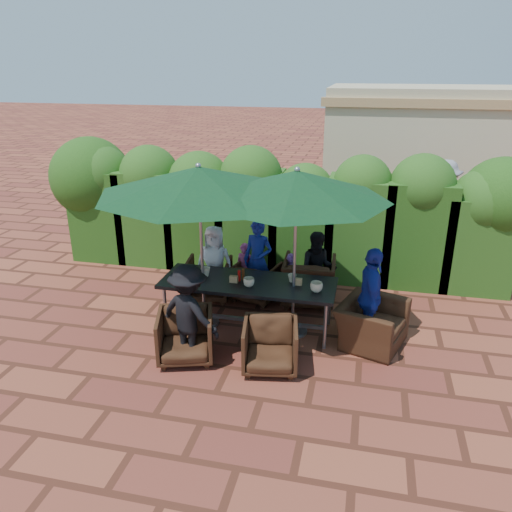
% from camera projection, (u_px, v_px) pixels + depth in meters
% --- Properties ---
extents(ground, '(80.00, 80.00, 0.00)m').
position_uv_depth(ground, '(248.00, 327.00, 7.54)').
color(ground, brown).
rests_on(ground, ground).
extents(dining_table, '(2.55, 0.90, 0.75)m').
position_uv_depth(dining_table, '(248.00, 286.00, 7.30)').
color(dining_table, black).
rests_on(dining_table, ground).
extents(umbrella_left, '(2.89, 2.89, 2.46)m').
position_uv_depth(umbrella_left, '(199.00, 181.00, 6.85)').
color(umbrella_left, gray).
rests_on(umbrella_left, ground).
extents(umbrella_right, '(2.55, 2.55, 2.46)m').
position_uv_depth(umbrella_right, '(297.00, 185.00, 6.60)').
color(umbrella_right, gray).
rests_on(umbrella_right, ground).
extents(chair_far_left, '(0.80, 0.76, 0.75)m').
position_uv_depth(chair_far_left, '(208.00, 277.00, 8.37)').
color(chair_far_left, black).
rests_on(chair_far_left, ground).
extents(chair_far_mid, '(0.81, 0.78, 0.70)m').
position_uv_depth(chair_far_mid, '(256.00, 279.00, 8.33)').
color(chair_far_mid, black).
rests_on(chair_far_mid, ground).
extents(chair_far_right, '(0.87, 0.82, 0.85)m').
position_uv_depth(chair_far_right, '(309.00, 278.00, 8.17)').
color(chair_far_right, black).
rests_on(chair_far_right, ground).
extents(chair_near_left, '(0.89, 0.86, 0.74)m').
position_uv_depth(chair_near_left, '(185.00, 334.00, 6.61)').
color(chair_near_left, black).
rests_on(chair_near_left, ground).
extents(chair_near_right, '(0.80, 0.76, 0.72)m').
position_uv_depth(chair_near_right, '(270.00, 344.00, 6.40)').
color(chair_near_right, black).
rests_on(chair_near_right, ground).
extents(chair_end_right, '(0.89, 1.10, 0.83)m').
position_uv_depth(chair_end_right, '(372.00, 317.00, 6.96)').
color(chair_end_right, black).
rests_on(chair_end_right, ground).
extents(adult_far_left, '(0.63, 0.39, 1.27)m').
position_uv_depth(adult_far_left, '(215.00, 263.00, 8.26)').
color(adult_far_left, white).
rests_on(adult_far_left, ground).
extents(adult_far_mid, '(0.56, 0.49, 1.37)m').
position_uv_depth(adult_far_mid, '(258.00, 260.00, 8.23)').
color(adult_far_mid, navy).
rests_on(adult_far_mid, ground).
extents(adult_far_right, '(0.65, 0.45, 1.25)m').
position_uv_depth(adult_far_right, '(318.00, 269.00, 8.02)').
color(adult_far_right, black).
rests_on(adult_far_right, ground).
extents(adult_near_left, '(0.95, 0.67, 1.36)m').
position_uv_depth(adult_near_left, '(189.00, 314.00, 6.48)').
color(adult_near_left, black).
rests_on(adult_near_left, ground).
extents(adult_end_right, '(0.52, 0.88, 1.43)m').
position_uv_depth(adult_end_right, '(370.00, 297.00, 6.86)').
color(adult_end_right, navy).
rests_on(adult_end_right, ground).
extents(child_left, '(0.37, 0.32, 0.91)m').
position_uv_depth(child_left, '(245.00, 269.00, 8.45)').
color(child_left, '#D84C93').
rests_on(child_left, ground).
extents(child_right, '(0.34, 0.29, 0.85)m').
position_uv_depth(child_right, '(290.00, 278.00, 8.18)').
color(child_right, '#7E4494').
rests_on(child_right, ground).
extents(pedestrian_a, '(1.46, 1.22, 1.52)m').
position_uv_depth(pedestrian_a, '(352.00, 210.00, 10.81)').
color(pedestrian_a, '#25892C').
rests_on(pedestrian_a, ground).
extents(pedestrian_b, '(0.81, 0.50, 1.68)m').
position_uv_depth(pedestrian_b, '(401.00, 208.00, 10.66)').
color(pedestrian_b, '#D84C93').
rests_on(pedestrian_b, ground).
extents(pedestrian_c, '(1.26, 0.67, 1.90)m').
position_uv_depth(pedestrian_c, '(441.00, 205.00, 10.42)').
color(pedestrian_c, gray).
rests_on(pedestrian_c, ground).
extents(cup_a, '(0.16, 0.16, 0.13)m').
position_uv_depth(cup_a, '(182.00, 274.00, 7.36)').
color(cup_a, beige).
rests_on(cup_a, dining_table).
extents(cup_b, '(0.14, 0.14, 0.13)m').
position_uv_depth(cup_b, '(206.00, 272.00, 7.44)').
color(cup_b, beige).
rests_on(cup_b, dining_table).
extents(cup_c, '(0.16, 0.16, 0.13)m').
position_uv_depth(cup_c, '(249.00, 282.00, 7.09)').
color(cup_c, beige).
rests_on(cup_c, dining_table).
extents(cup_d, '(0.12, 0.12, 0.12)m').
position_uv_depth(cup_d, '(292.00, 278.00, 7.24)').
color(cup_d, beige).
rests_on(cup_d, dining_table).
extents(cup_e, '(0.18, 0.18, 0.14)m').
position_uv_depth(cup_e, '(316.00, 287.00, 6.92)').
color(cup_e, beige).
rests_on(cup_e, dining_table).
extents(ketchup_bottle, '(0.04, 0.04, 0.17)m').
position_uv_depth(ketchup_bottle, '(239.00, 276.00, 7.26)').
color(ketchup_bottle, '#B20C0A').
rests_on(ketchup_bottle, dining_table).
extents(sauce_bottle, '(0.04, 0.04, 0.17)m').
position_uv_depth(sauce_bottle, '(243.00, 274.00, 7.30)').
color(sauce_bottle, '#4C230C').
rests_on(sauce_bottle, dining_table).
extents(serving_tray, '(0.35, 0.25, 0.02)m').
position_uv_depth(serving_tray, '(191.00, 279.00, 7.32)').
color(serving_tray, '#967549').
rests_on(serving_tray, dining_table).
extents(number_block_left, '(0.12, 0.06, 0.10)m').
position_uv_depth(number_block_left, '(234.00, 279.00, 7.22)').
color(number_block_left, tan).
rests_on(number_block_left, dining_table).
extents(number_block_right, '(0.12, 0.06, 0.10)m').
position_uv_depth(number_block_right, '(298.00, 282.00, 7.14)').
color(number_block_right, tan).
rests_on(number_block_right, dining_table).
extents(hedge_wall, '(9.10, 1.60, 2.40)m').
position_uv_depth(hedge_wall, '(266.00, 203.00, 9.23)').
color(hedge_wall, '#1A3B10').
rests_on(hedge_wall, ground).
extents(building, '(6.20, 3.08, 3.20)m').
position_uv_depth(building, '(448.00, 153.00, 12.60)').
color(building, '#C2B290').
rests_on(building, ground).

